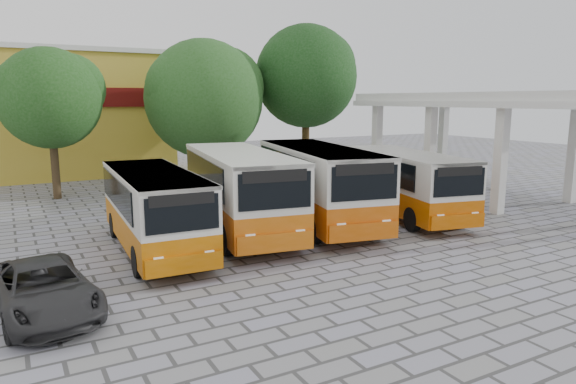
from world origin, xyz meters
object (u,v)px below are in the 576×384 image
bus_far_left (154,205)px  bus_centre_left (240,186)px  bus_far_right (406,180)px  bus_centre_right (318,180)px  parked_car (43,289)px

bus_far_left → bus_centre_left: 3.63m
bus_centre_left → bus_far_right: (7.44, -0.95, -0.18)m
bus_centre_right → parked_car: 11.57m
bus_far_left → bus_centre_right: bus_centre_right is taller
bus_centre_right → bus_far_right: (4.07, -0.70, -0.20)m
bus_centre_left → bus_far_right: bus_centre_left is taller
bus_far_right → parked_car: bus_far_right is taller
bus_centre_right → parked_car: (-10.57, -4.56, -1.21)m
bus_centre_left → bus_far_right: size_ratio=1.10×
bus_centre_left → parked_car: size_ratio=2.01×
bus_far_left → bus_far_right: (10.94, -0.03, 0.05)m
bus_far_left → bus_centre_left: bus_centre_left is taller
bus_centre_right → bus_far_right: 4.13m
bus_far_left → bus_far_right: 10.94m
bus_centre_left → bus_far_left: bearing=-156.4°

